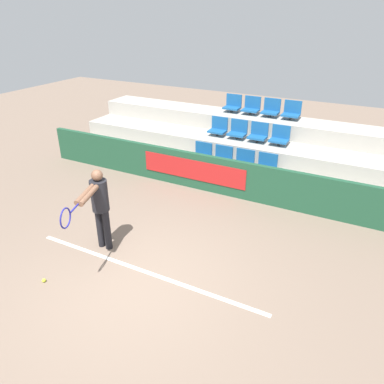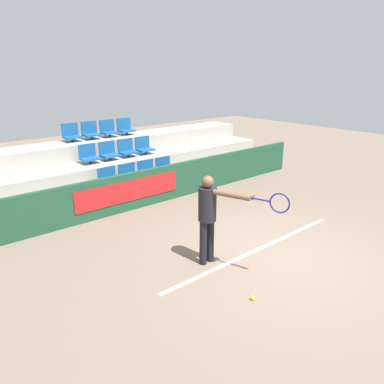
{
  "view_description": "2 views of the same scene",
  "coord_description": "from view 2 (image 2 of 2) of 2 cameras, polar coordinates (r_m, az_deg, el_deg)",
  "views": [
    {
      "loc": [
        3.2,
        -3.94,
        4.18
      ],
      "look_at": [
        0.03,
        2.11,
        0.76
      ],
      "focal_mm": 35.0,
      "sensor_mm": 36.0,
      "label": 1
    },
    {
      "loc": [
        -5.14,
        -3.78,
        3.33
      ],
      "look_at": [
        -0.5,
        1.65,
        0.94
      ],
      "focal_mm": 35.0,
      "sensor_mm": 36.0,
      "label": 2
    }
  ],
  "objects": [
    {
      "name": "stadium_chair_0",
      "position": [
        9.64,
        -12.58,
        1.92
      ],
      "size": [
        0.48,
        0.36,
        0.51
      ],
      "color": "#333333",
      "rests_on": "bleacher_tier_front"
    },
    {
      "name": "barrier_wall",
      "position": [
        9.53,
        -5.9,
        0.93
      ],
      "size": [
        10.6,
        0.14,
        0.93
      ],
      "color": "#1E4C33",
      "rests_on": "ground"
    },
    {
      "name": "stadium_chair_10",
      "position": [
        11.74,
        -12.59,
        9.25
      ],
      "size": [
        0.48,
        0.36,
        0.51
      ],
      "color": "#333333",
      "rests_on": "bleacher_tier_back"
    },
    {
      "name": "stadium_chair_5",
      "position": [
        10.67,
        -12.59,
        5.95
      ],
      "size": [
        0.48,
        0.36,
        0.51
      ],
      "color": "#333333",
      "rests_on": "bleacher_tier_middle"
    },
    {
      "name": "bleacher_tier_middle",
      "position": [
        10.86,
        -10.69,
        2.73
      ],
      "size": [
        10.2,
        1.02,
        0.88
      ],
      "color": "#ADA89E",
      "rests_on": "ground"
    },
    {
      "name": "stadium_chair_7",
      "position": [
        11.25,
        -7.3,
        6.88
      ],
      "size": [
        0.48,
        0.36,
        0.51
      ],
      "color": "#333333",
      "rests_on": "bleacher_tier_middle"
    },
    {
      "name": "ground_plane",
      "position": [
        7.2,
        11.81,
        -9.48
      ],
      "size": [
        30.0,
        30.0,
        0.0
      ],
      "primitive_type": "plane",
      "color": "#7A6656"
    },
    {
      "name": "stadium_chair_11",
      "position": [
        12.03,
        -10.1,
        9.62
      ],
      "size": [
        0.48,
        0.36,
        0.51
      ],
      "color": "#333333",
      "rests_on": "bleacher_tier_back"
    },
    {
      "name": "tennis_ball",
      "position": [
        5.91,
        9.23,
        -15.64
      ],
      "size": [
        0.07,
        0.07,
        0.07
      ],
      "color": "#CCDB33",
      "rests_on": "ground"
    },
    {
      "name": "stadium_chair_3",
      "position": [
        10.54,
        -4.15,
        3.74
      ],
      "size": [
        0.48,
        0.36,
        0.51
      ],
      "color": "#333333",
      "rests_on": "bleacher_tier_front"
    },
    {
      "name": "stadium_chair_2",
      "position": [
        10.21,
        -6.79,
        3.17
      ],
      "size": [
        0.48,
        0.36,
        0.51
      ],
      "color": "#333333",
      "rests_on": "bleacher_tier_front"
    },
    {
      "name": "stadium_chair_1",
      "position": [
        9.91,
        -9.61,
        2.57
      ],
      "size": [
        0.48,
        0.36,
        0.51
      ],
      "color": "#333333",
      "rests_on": "bleacher_tier_front"
    },
    {
      "name": "stadium_chair_6",
      "position": [
        10.95,
        -9.88,
        6.43
      ],
      "size": [
        0.48,
        0.36,
        0.51
      ],
      "color": "#333333",
      "rests_on": "bleacher_tier_middle"
    },
    {
      "name": "bleacher_tier_front",
      "position": [
        10.09,
        -7.7,
        0.37
      ],
      "size": [
        10.2,
        1.02,
        0.44
      ],
      "color": "#ADA89E",
      "rests_on": "ground"
    },
    {
      "name": "stadium_chair_9",
      "position": [
        11.48,
        -15.19,
        8.85
      ],
      "size": [
        0.48,
        0.36,
        0.51
      ],
      "color": "#333333",
      "rests_on": "bleacher_tier_back"
    },
    {
      "name": "tennis_player",
      "position": [
        6.39,
        2.95,
        -2.96
      ],
      "size": [
        0.61,
        1.5,
        1.61
      ],
      "rotation": [
        0.0,
        0.0,
        0.32
      ],
      "color": "black",
      "rests_on": "ground"
    },
    {
      "name": "bleacher_tier_back",
      "position": [
        11.67,
        -13.28,
        4.77
      ],
      "size": [
        10.2,
        1.02,
        1.32
      ],
      "color": "#ADA89E",
      "rests_on": "ground"
    },
    {
      "name": "stadium_chair_4",
      "position": [
        10.42,
        -15.43,
        5.43
      ],
      "size": [
        0.48,
        0.36,
        0.51
      ],
      "color": "#333333",
      "rests_on": "bleacher_tier_middle"
    },
    {
      "name": "stadium_chair_8",
      "position": [
        11.25,
        -17.89,
        8.41
      ],
      "size": [
        0.48,
        0.36,
        0.51
      ],
      "color": "#333333",
      "rests_on": "bleacher_tier_back"
    },
    {
      "name": "court_baseline",
      "position": [
        7.36,
        9.89,
        -8.64
      ],
      "size": [
        4.63,
        0.08,
        0.01
      ],
      "color": "white",
      "rests_on": "ground"
    }
  ]
}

